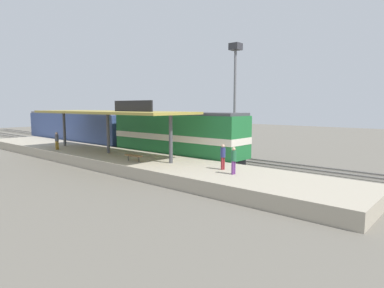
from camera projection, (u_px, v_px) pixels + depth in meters
name	position (u px, v px, depth m)	size (l,w,h in m)	color
ground_plane	(162.00, 155.00, 34.78)	(120.00, 120.00, 0.00)	#666056
track_near	(147.00, 157.00, 33.28)	(3.20, 110.00, 0.16)	#565249
track_far	(179.00, 152.00, 36.71)	(3.20, 110.00, 0.16)	#565249
platform	(109.00, 158.00, 29.80)	(6.00, 44.00, 0.90)	#A89E89
station_canopy	(108.00, 113.00, 29.27)	(5.20, 18.00, 4.70)	#47474C
platform_bench	(133.00, 156.00, 25.16)	(0.44, 1.70, 0.50)	#333338
locomotive	(176.00, 136.00, 30.34)	(2.93, 14.43, 4.44)	#28282D
passenger_carriage_single	(76.00, 128.00, 42.15)	(2.90, 20.00, 4.24)	#28282D
freight_car	(139.00, 132.00, 40.95)	(2.80, 12.00, 3.54)	#28282D
light_mast	(235.00, 75.00, 34.66)	(1.10, 1.10, 11.70)	slate
person_waiting	(223.00, 156.00, 21.87)	(0.34, 0.34, 1.71)	maroon
person_walking	(57.00, 140.00, 31.96)	(0.34, 0.34, 1.71)	olive
person_boarding	(234.00, 159.00, 20.34)	(0.34, 0.34, 1.71)	#663375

